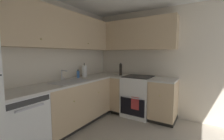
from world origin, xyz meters
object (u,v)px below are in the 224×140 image
object	(u,v)px
dishwasher	(19,125)
paper_towel_roll	(84,71)
oven_range	(138,96)
soap_bottle	(78,74)
oil_bottle	(121,70)

from	to	relation	value
dishwasher	paper_towel_roll	distance (m)	1.64
oven_range	paper_towel_roll	world-z (taller)	paper_towel_roll
soap_bottle	oil_bottle	size ratio (longest dim) A/B	0.60
dishwasher	paper_towel_roll	bearing A→B (deg)	6.03
paper_towel_roll	oil_bottle	size ratio (longest dim) A/B	1.06
paper_towel_roll	dishwasher	bearing A→B (deg)	-173.97
oven_range	paper_towel_roll	size ratio (longest dim) A/B	3.29
dishwasher	oil_bottle	size ratio (longest dim) A/B	2.87
soap_bottle	oil_bottle	world-z (taller)	oil_bottle
dishwasher	oil_bottle	bearing A→B (deg)	-11.12
soap_bottle	oil_bottle	bearing A→B (deg)	-36.71
soap_bottle	paper_towel_roll	xyz separation A→B (m)	(0.18, -0.02, 0.05)
oven_range	oil_bottle	size ratio (longest dim) A/B	3.50
oven_range	soap_bottle	bearing A→B (deg)	128.32
oven_range	paper_towel_roll	xyz separation A→B (m)	(-0.65, 1.03, 0.57)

